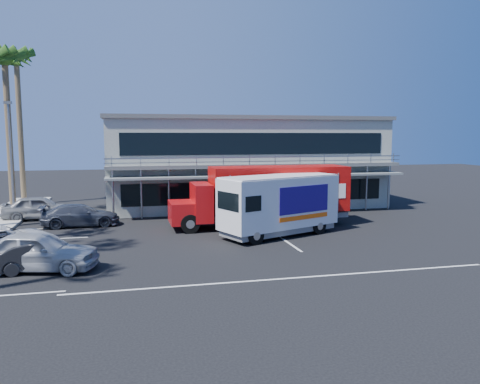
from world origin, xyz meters
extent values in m
plane|color=black|center=(0.00, 0.00, 0.00)|extent=(120.00, 120.00, 0.00)
cube|color=gray|center=(3.00, 15.00, 3.50)|extent=(22.00, 10.00, 7.00)
cube|color=#515454|center=(3.00, 15.00, 7.15)|extent=(22.40, 10.40, 0.30)
cube|color=#515454|center=(3.00, 9.40, 3.60)|extent=(22.00, 1.20, 0.25)
cube|color=gray|center=(3.00, 8.85, 4.10)|extent=(22.00, 0.08, 0.90)
cube|color=slate|center=(3.00, 9.10, 2.90)|extent=(22.00, 1.80, 0.15)
cube|color=black|center=(3.00, 9.98, 1.60)|extent=(20.00, 0.06, 1.60)
cube|color=black|center=(3.00, 9.98, 5.20)|extent=(20.00, 0.06, 1.60)
cylinder|color=brown|center=(-14.70, 13.00, 5.50)|extent=(0.44, 0.44, 11.00)
sphere|color=#1A3E11|center=(-14.70, 13.00, 11.20)|extent=(1.10, 1.10, 1.10)
cylinder|color=brown|center=(-15.10, 18.50, 6.00)|extent=(0.44, 0.44, 12.00)
sphere|color=#1A3E11|center=(-15.10, 18.50, 12.20)|extent=(1.10, 1.10, 1.10)
cylinder|color=gray|center=(-14.20, 11.00, 4.00)|extent=(0.14, 0.14, 8.00)
cube|color=gray|center=(-14.20, 11.00, 8.00)|extent=(0.50, 0.25, 0.18)
cube|color=#A70D0F|center=(-3.24, 4.93, 1.10)|extent=(1.56, 2.48, 1.31)
cube|color=#A70D0F|center=(-2.04, 4.94, 1.70)|extent=(1.13, 2.75, 2.30)
cube|color=black|center=(-2.04, 4.94, 2.35)|extent=(0.08, 2.33, 0.77)
cube|color=#B8100B|center=(3.00, 5.00, 2.41)|extent=(8.79, 2.83, 2.85)
cube|color=slate|center=(3.00, 5.00, 0.71)|extent=(8.79, 2.42, 0.33)
cube|color=white|center=(3.02, 3.62, 2.30)|extent=(8.06, 0.12, 0.93)
cube|color=white|center=(2.98, 6.38, 2.30)|extent=(8.06, 0.12, 0.93)
cylinder|color=black|center=(-2.90, 3.73, 0.57)|extent=(1.14, 0.29, 1.14)
cylinder|color=black|center=(-2.93, 6.14, 0.57)|extent=(1.14, 0.29, 1.14)
cylinder|color=black|center=(0.60, 3.77, 0.57)|extent=(1.14, 0.29, 1.14)
cylinder|color=black|center=(0.58, 6.18, 0.57)|extent=(1.14, 0.29, 1.14)
cylinder|color=black|center=(5.86, 3.83, 0.57)|extent=(1.14, 0.29, 1.14)
cylinder|color=black|center=(5.83, 6.24, 0.57)|extent=(1.14, 0.29, 1.14)
cube|color=silver|center=(2.08, 2.00, 2.00)|extent=(7.57, 5.02, 2.87)
cube|color=slate|center=(2.08, 2.00, 0.41)|extent=(7.21, 4.68, 0.36)
cube|color=black|center=(-1.22, 0.64, 2.31)|extent=(0.83, 1.89, 0.97)
cube|color=silver|center=(2.08, 2.00, 3.47)|extent=(7.42, 4.92, 0.08)
cube|color=#1B0A62|center=(3.31, 1.16, 2.20)|extent=(3.42, 1.44, 1.54)
cube|color=#1B0A62|center=(2.36, 3.46, 2.20)|extent=(3.42, 1.44, 1.54)
cube|color=#F2590C|center=(3.31, 1.16, 1.18)|extent=(3.42, 1.43, 0.26)
cylinder|color=black|center=(0.13, 0.02, 0.49)|extent=(1.02, 0.64, 0.98)
cylinder|color=black|center=(-0.71, 2.02, 0.49)|extent=(1.02, 0.64, 0.98)
cylinder|color=black|center=(4.48, 1.82, 0.49)|extent=(1.02, 0.64, 0.98)
cylinder|color=black|center=(3.65, 3.83, 0.49)|extent=(1.02, 0.64, 0.98)
imported|color=#AEB1B5|center=(-10.22, -2.46, 0.86)|extent=(5.39, 3.21, 1.72)
imported|color=black|center=(-10.00, -2.50, 0.65)|extent=(4.10, 1.80, 1.31)
imported|color=silver|center=(-12.50, 0.80, 0.73)|extent=(5.77, 4.19, 1.46)
imported|color=#313642|center=(-9.50, 7.60, 0.71)|extent=(4.95, 2.16, 1.42)
imported|color=slate|center=(-12.50, 10.80, 0.83)|extent=(4.93, 2.14, 1.66)
camera|label=1|loc=(-6.21, -23.59, 5.80)|focal=35.00mm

